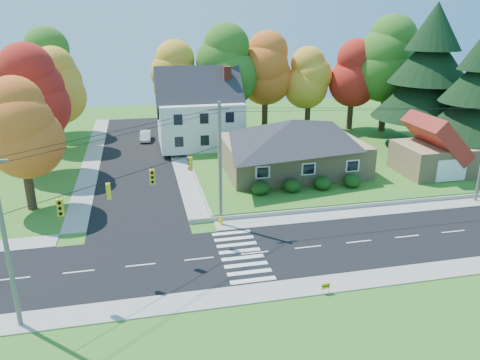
# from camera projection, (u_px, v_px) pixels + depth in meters

# --- Properties ---
(ground) EXTENTS (120.00, 120.00, 0.00)m
(ground) POSITION_uv_depth(u_px,v_px,m) (255.00, 253.00, 33.27)
(ground) COLOR #3D7923
(road_main) EXTENTS (90.00, 8.00, 0.02)m
(road_main) POSITION_uv_depth(u_px,v_px,m) (255.00, 253.00, 33.27)
(road_main) COLOR black
(road_main) RESTS_ON ground
(road_cross) EXTENTS (8.00, 44.00, 0.02)m
(road_cross) POSITION_uv_depth(u_px,v_px,m) (136.00, 157.00, 55.55)
(road_cross) COLOR black
(road_cross) RESTS_ON ground
(sidewalk_north) EXTENTS (90.00, 2.00, 0.08)m
(sidewalk_north) POSITION_uv_depth(u_px,v_px,m) (240.00, 224.00, 37.86)
(sidewalk_north) COLOR #9C9A90
(sidewalk_north) RESTS_ON ground
(sidewalk_south) EXTENTS (90.00, 2.00, 0.08)m
(sidewalk_south) POSITION_uv_depth(u_px,v_px,m) (275.00, 291.00, 28.66)
(sidewalk_south) COLOR #9C9A90
(sidewalk_south) RESTS_ON ground
(lawn) EXTENTS (30.00, 30.00, 0.50)m
(lawn) POSITION_uv_depth(u_px,v_px,m) (318.00, 156.00, 55.15)
(lawn) COLOR #3D7923
(lawn) RESTS_ON ground
(ranch_house) EXTENTS (14.60, 10.60, 5.40)m
(ranch_house) POSITION_uv_depth(u_px,v_px,m) (292.00, 144.00, 48.52)
(ranch_house) COLOR tan
(ranch_house) RESTS_ON lawn
(colonial_house) EXTENTS (10.40, 8.40, 9.60)m
(colonial_house) POSITION_uv_depth(u_px,v_px,m) (200.00, 113.00, 57.49)
(colonial_house) COLOR silver
(colonial_house) RESTS_ON lawn
(garage) EXTENTS (7.30, 6.30, 4.60)m
(garage) POSITION_uv_depth(u_px,v_px,m) (435.00, 151.00, 47.82)
(garage) COLOR tan
(garage) RESTS_ON lawn
(hedge_row) EXTENTS (10.70, 1.70, 1.27)m
(hedge_row) POSITION_uv_depth(u_px,v_px,m) (307.00, 184.00, 43.43)
(hedge_row) COLOR #163A10
(hedge_row) RESTS_ON lawn
(traffic_infrastructure) EXTENTS (38.10, 10.66, 10.00)m
(traffic_infrastructure) POSITION_uv_depth(u_px,v_px,m) (249.00, 179.00, 32.76)
(traffic_infrastructure) COLOR #666059
(traffic_infrastructure) RESTS_ON ground
(tree_lot_0) EXTENTS (6.72, 6.72, 12.51)m
(tree_lot_0) POSITION_uv_depth(u_px,v_px,m) (177.00, 76.00, 61.35)
(tree_lot_0) COLOR #3F2A19
(tree_lot_0) RESTS_ON lawn
(tree_lot_1) EXTENTS (7.84, 7.84, 14.60)m
(tree_lot_1) POSITION_uv_depth(u_px,v_px,m) (224.00, 66.00, 61.21)
(tree_lot_1) COLOR #3F2A19
(tree_lot_1) RESTS_ON lawn
(tree_lot_2) EXTENTS (7.28, 7.28, 13.56)m
(tree_lot_2) POSITION_uv_depth(u_px,v_px,m) (266.00, 69.00, 63.57)
(tree_lot_2) COLOR #3F2A19
(tree_lot_2) RESTS_ON lawn
(tree_lot_3) EXTENTS (6.16, 6.16, 11.47)m
(tree_lot_3) POSITION_uv_depth(u_px,v_px,m) (309.00, 79.00, 64.31)
(tree_lot_3) COLOR #3F2A19
(tree_lot_3) RESTS_ON lawn
(tree_lot_4) EXTENTS (6.72, 6.72, 12.51)m
(tree_lot_4) POSITION_uv_depth(u_px,v_px,m) (353.00, 73.00, 64.39)
(tree_lot_4) COLOR #3F2A19
(tree_lot_4) RESTS_ON lawn
(tree_lot_5) EXTENTS (8.40, 8.40, 15.64)m
(tree_lot_5) POSITION_uv_depth(u_px,v_px,m) (389.00, 60.00, 62.70)
(tree_lot_5) COLOR #3F2A19
(tree_lot_5) RESTS_ON lawn
(conifer_east_a) EXTENTS (12.80, 12.80, 16.96)m
(conifer_east_a) POSITION_uv_depth(u_px,v_px,m) (429.00, 73.00, 55.84)
(conifer_east_a) COLOR #3F2A19
(conifer_east_a) RESTS_ON lawn
(tree_west_0) EXTENTS (6.16, 6.16, 11.47)m
(tree_west_0) POSITION_uv_depth(u_px,v_px,m) (20.00, 129.00, 38.45)
(tree_west_0) COLOR #3F2A19
(tree_west_0) RESTS_ON ground
(tree_west_1) EXTENTS (7.28, 7.28, 13.56)m
(tree_west_1) POSITION_uv_depth(u_px,v_px,m) (29.00, 94.00, 47.00)
(tree_west_1) COLOR #3F2A19
(tree_west_1) RESTS_ON ground
(tree_west_2) EXTENTS (6.72, 6.72, 12.51)m
(tree_west_2) POSITION_uv_depth(u_px,v_px,m) (55.00, 86.00, 56.62)
(tree_west_2) COLOR #3F2A19
(tree_west_2) RESTS_ON ground
(tree_west_3) EXTENTS (7.84, 7.84, 14.60)m
(tree_west_3) POSITION_uv_depth(u_px,v_px,m) (47.00, 68.00, 63.14)
(tree_west_3) COLOR #3F2A19
(tree_west_3) RESTS_ON ground
(white_car) EXTENTS (1.64, 3.99, 1.29)m
(white_car) POSITION_uv_depth(u_px,v_px,m) (146.00, 136.00, 62.50)
(white_car) COLOR silver
(white_car) RESTS_ON road_cross
(fire_hydrant) EXTENTS (0.47, 0.37, 0.82)m
(fire_hydrant) POSITION_uv_depth(u_px,v_px,m) (221.00, 221.00, 37.53)
(fire_hydrant) COLOR yellow
(fire_hydrant) RESTS_ON ground
(yard_sign) EXTENTS (0.57, 0.06, 0.71)m
(yard_sign) POSITION_uv_depth(u_px,v_px,m) (326.00, 286.00, 28.30)
(yard_sign) COLOR black
(yard_sign) RESTS_ON ground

